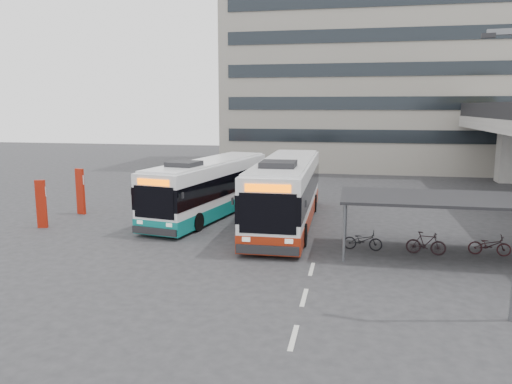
# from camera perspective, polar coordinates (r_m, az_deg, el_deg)

# --- Properties ---
(ground) EXTENTS (120.00, 120.00, 0.00)m
(ground) POSITION_cam_1_polar(r_m,az_deg,el_deg) (20.30, -0.74, -8.39)
(ground) COLOR #28282B
(ground) RESTS_ON ground
(bike_shelter) EXTENTS (10.00, 4.00, 2.54)m
(bike_shelter) POSITION_cam_1_polar(r_m,az_deg,el_deg) (22.82, 22.20, -2.82)
(bike_shelter) COLOR #595B60
(bike_shelter) RESTS_ON ground
(office_block) EXTENTS (30.00, 15.00, 25.00)m
(office_block) POSITION_cam_1_polar(r_m,az_deg,el_deg) (55.26, 13.66, 15.93)
(office_block) COLOR gray
(office_block) RESTS_ON ground
(road_markings) EXTENTS (0.15, 7.60, 0.01)m
(road_markings) POSITION_cam_1_polar(r_m,az_deg,el_deg) (17.16, 5.53, -11.90)
(road_markings) COLOR beige
(road_markings) RESTS_ON ground
(bus_main) EXTENTS (2.98, 12.89, 3.79)m
(bus_main) POSITION_cam_1_polar(r_m,az_deg,el_deg) (26.74, 3.44, -0.07)
(bus_main) COLOR white
(bus_main) RESTS_ON ground
(bus_teal) EXTENTS (4.66, 12.01, 3.47)m
(bus_teal) POSITION_cam_1_polar(r_m,az_deg,el_deg) (29.25, -5.32, 0.46)
(bus_teal) COLOR white
(bus_teal) RESTS_ON ground
(pedestrian) EXTENTS (0.77, 0.81, 1.86)m
(pedestrian) POSITION_cam_1_polar(r_m,az_deg,el_deg) (26.42, -10.61, -2.18)
(pedestrian) COLOR black
(pedestrian) RESTS_ON ground
(sign_totem_mid) EXTENTS (0.54, 0.30, 2.55)m
(sign_totem_mid) POSITION_cam_1_polar(r_m,az_deg,el_deg) (28.43, -23.34, -1.19)
(sign_totem_mid) COLOR #961809
(sign_totem_mid) RESTS_ON ground
(sign_totem_north) EXTENTS (0.58, 0.31, 2.72)m
(sign_totem_north) POSITION_cam_1_polar(r_m,az_deg,el_deg) (31.23, -19.44, 0.14)
(sign_totem_north) COLOR #961809
(sign_totem_north) RESTS_ON ground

